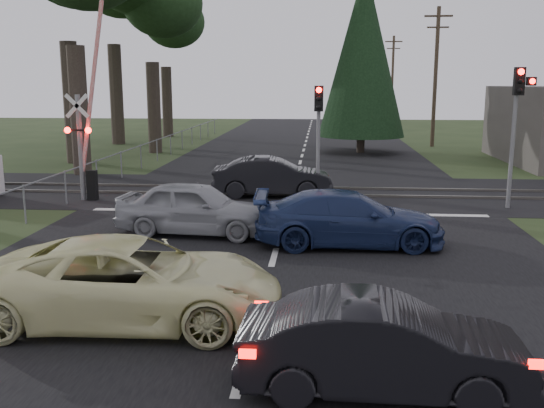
# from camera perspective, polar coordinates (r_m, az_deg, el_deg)

# --- Properties ---
(ground) EXTENTS (120.00, 120.00, 0.00)m
(ground) POSITION_cam_1_polar(r_m,az_deg,el_deg) (12.06, -0.95, -9.08)
(ground) COLOR #233216
(ground) RESTS_ON ground
(road) EXTENTS (14.00, 100.00, 0.01)m
(road) POSITION_cam_1_polar(r_m,az_deg,el_deg) (21.69, 1.63, 0.18)
(road) COLOR black
(road) RESTS_ON ground
(rail_corridor) EXTENTS (120.00, 8.00, 0.01)m
(rail_corridor) POSITION_cam_1_polar(r_m,az_deg,el_deg) (23.65, 1.89, 1.12)
(rail_corridor) COLOR black
(rail_corridor) RESTS_ON ground
(stop_line) EXTENTS (13.00, 0.35, 0.00)m
(stop_line) POSITION_cam_1_polar(r_m,az_deg,el_deg) (19.93, 1.35, -0.80)
(stop_line) COLOR silver
(stop_line) RESTS_ON ground
(rail_near) EXTENTS (120.00, 0.12, 0.10)m
(rail_near) POSITION_cam_1_polar(r_m,az_deg,el_deg) (22.86, 1.79, 0.88)
(rail_near) COLOR #59544C
(rail_near) RESTS_ON ground
(rail_far) EXTENTS (120.00, 0.12, 0.10)m
(rail_far) POSITION_cam_1_polar(r_m,az_deg,el_deg) (24.43, 1.98, 1.56)
(rail_far) COLOR #59544C
(rail_far) RESTS_ON ground
(crossing_signal) EXTENTS (1.62, 0.38, 6.96)m
(crossing_signal) POSITION_cam_1_polar(r_m,az_deg,el_deg) (22.75, -17.08, 5.44)
(crossing_signal) COLOR slate
(crossing_signal) RESTS_ON ground
(traffic_signal_right) EXTENTS (0.68, 0.48, 4.70)m
(traffic_signal_right) POSITION_cam_1_polar(r_m,az_deg,el_deg) (21.71, 22.13, 8.18)
(traffic_signal_right) COLOR slate
(traffic_signal_right) RESTS_ON ground
(traffic_signal_center) EXTENTS (0.32, 0.48, 4.10)m
(traffic_signal_center) POSITION_cam_1_polar(r_m,az_deg,el_deg) (21.97, 4.40, 7.67)
(traffic_signal_center) COLOR slate
(traffic_signal_center) RESTS_ON ground
(utility_pole_mid) EXTENTS (1.80, 0.26, 9.00)m
(utility_pole_mid) POSITION_cam_1_polar(r_m,az_deg,el_deg) (41.90, 15.14, 11.70)
(utility_pole_mid) COLOR #4C3D2D
(utility_pole_mid) RESTS_ON ground
(utility_pole_far) EXTENTS (1.80, 0.26, 9.00)m
(utility_pole_far) POSITION_cam_1_polar(r_m,az_deg,el_deg) (66.66, 11.27, 11.61)
(utility_pole_far) COLOR #4C3D2D
(utility_pole_far) RESTS_ON ground
(euc_tree_e) EXTENTS (6.00, 6.00, 13.20)m
(euc_tree_e) POSITION_cam_1_polar(r_m,az_deg,el_deg) (49.06, -10.12, 17.41)
(euc_tree_e) COLOR #473D33
(euc_tree_e) RESTS_ON ground
(conifer_tree) EXTENTS (5.20, 5.20, 11.00)m
(conifer_tree) POSITION_cam_1_polar(r_m,az_deg,el_deg) (37.36, 8.58, 13.98)
(conifer_tree) COLOR #473D33
(conifer_tree) RESTS_ON ground
(fence_left) EXTENTS (0.10, 36.00, 1.20)m
(fence_left) POSITION_cam_1_polar(r_m,az_deg,el_deg) (35.16, -10.08, 4.32)
(fence_left) COLOR slate
(fence_left) RESTS_ON ground
(cream_coupe) EXTENTS (5.46, 2.68, 1.49)m
(cream_coupe) POSITION_cam_1_polar(r_m,az_deg,el_deg) (11.12, -13.14, -7.11)
(cream_coupe) COLOR beige
(cream_coupe) RESTS_ON ground
(dark_hatchback) EXTENTS (4.03, 1.48, 1.32)m
(dark_hatchback) POSITION_cam_1_polar(r_m,az_deg,el_deg) (8.65, 10.47, -13.11)
(dark_hatchback) COLOR black
(dark_hatchback) RESTS_ON ground
(silver_car) EXTENTS (4.54, 2.20, 1.49)m
(silver_car) POSITION_cam_1_polar(r_m,az_deg,el_deg) (17.15, -7.26, -0.38)
(silver_car) COLOR gray
(silver_car) RESTS_ON ground
(blue_sedan) EXTENTS (5.01, 2.23, 1.43)m
(blue_sedan) POSITION_cam_1_polar(r_m,az_deg,el_deg) (15.95, 7.24, -1.39)
(blue_sedan) COLOR navy
(blue_sedan) RESTS_ON ground
(dark_car_far) EXTENTS (4.55, 1.88, 1.47)m
(dark_car_far) POSITION_cam_1_polar(r_m,az_deg,el_deg) (22.71, 0.03, 2.56)
(dark_car_far) COLOR black
(dark_car_far) RESTS_ON ground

